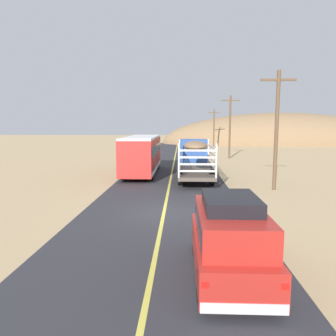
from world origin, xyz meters
The scene contains 10 objects.
ground_plane centered at (0.00, 0.00, 0.00)m, with size 240.00×240.00×0.00m, color tan.
road_surface centered at (0.00, 0.00, 0.01)m, with size 8.00×120.00×0.02m, color #2D2D33.
road_centre_line centered at (0.00, 0.00, 0.02)m, with size 0.16×117.60×0.00m, color #D8CC4C.
suv_near centered at (2.16, -6.55, 1.15)m, with size 1.90×4.62×2.29m.
livestock_truck centered at (1.86, 11.73, 1.79)m, with size 2.53×9.70×3.02m.
bus centered at (-2.55, 12.44, 1.75)m, with size 2.54×10.00×3.21m.
power_pole_near centered at (6.88, 5.86, 4.09)m, with size 2.20×0.24×7.60m.
power_pole_mid centered at (6.88, 25.91, 4.20)m, with size 2.20×0.24×7.81m.
power_pole_far centered at (6.88, 45.97, 3.81)m, with size 2.20×0.24×7.06m.
distant_hill centered at (22.90, 58.41, 0.00)m, with size 52.70×19.29×13.75m, color #8D6E4C.
Camera 1 is at (0.82, -15.19, 4.21)m, focal length 34.67 mm.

